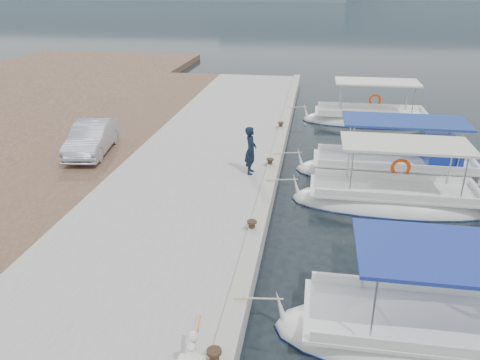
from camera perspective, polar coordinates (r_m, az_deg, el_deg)
name	(u,v)px	position (r m, az deg, el deg)	size (l,w,h in m)	color
ground	(257,278)	(12.13, 2.11, -11.89)	(400.00, 400.00, 0.00)	black
concrete_quay	(192,184)	(16.84, -5.89, -0.51)	(6.00, 40.00, 0.50)	#A0A09A
quay_curb	(269,181)	(16.25, 3.59, -0.13)	(0.44, 40.00, 0.12)	#A9A496
cobblestone_strip	(62,176)	(18.71, -20.86, 0.50)	(4.00, 40.00, 0.50)	brown
fishing_caique_b	(439,339)	(11.01, 23.05, -17.44)	(6.83, 2.45, 2.83)	white
fishing_caique_c	(393,202)	(16.49, 18.10, -2.61)	(6.74, 2.15, 2.83)	white
fishing_caique_d	(396,171)	(19.04, 18.46, 1.02)	(7.48, 2.25, 2.83)	white
fishing_caique_e	(369,121)	(25.95, 15.49, 6.98)	(7.03, 2.24, 2.83)	white
mooring_bollards	(252,225)	(13.07, 1.46, -5.53)	(0.28, 20.28, 0.33)	black
fisherman	(251,150)	(16.76, 1.31, 3.63)	(0.64, 0.42, 1.75)	black
parked_car	(92,138)	(19.82, -17.63, 4.88)	(1.33, 3.81, 1.25)	#B1B9CB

